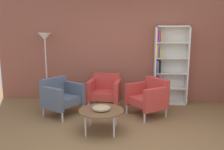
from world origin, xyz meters
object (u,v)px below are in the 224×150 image
Objects in this scene: armchair_spare_guest at (149,96)px; bookshelf_tall at (168,66)px; decorative_bowl at (101,108)px; armchair_near_window at (105,90)px; armchair_corner_red at (61,96)px; floor_lamp_torchiere at (45,45)px; coffee_table_low at (101,111)px.

bookshelf_tall is at bearing 114.43° from armchair_spare_guest.
armchair_near_window reaches higher than decorative_bowl.
bookshelf_tall reaches higher than armchair_corner_red.
bookshelf_tall reaches higher than floor_lamp_torchiere.
armchair_spare_guest is at bearing -55.75° from armchair_corner_red.
armchair_corner_red is (-0.88, -0.56, 0.00)m from armchair_near_window.
armchair_near_window is (-0.08, 1.36, -0.02)m from decorative_bowl.
decorative_bowl is 1.28m from armchair_spare_guest.
floor_lamp_torchiere is (-1.58, 1.68, 1.08)m from coffee_table_low.
floor_lamp_torchiere reaches higher than coffee_table_low.
armchair_near_window is 1.04m from armchair_corner_red.
coffee_table_low is 1.28m from armchair_spare_guest.
armchair_corner_red is at bearing -142.96° from armchair_near_window.
armchair_corner_red is 0.99× the size of armchair_spare_guest.
armchair_corner_red reaches higher than coffee_table_low.
floor_lamp_torchiere is at bearing 66.19° from armchair_corner_red.
decorative_bowl reaches higher than coffee_table_low.
armchair_corner_red is (-0.97, 0.81, -0.02)m from decorative_bowl.
floor_lamp_torchiere is at bearing 173.02° from armchair_near_window.
coffee_table_low is 2.50× the size of decorative_bowl.
armchair_near_window is at bearing -11.89° from floor_lamp_torchiere.
armchair_corner_red and armchair_spare_guest have the same top height.
floor_lamp_torchiere reaches higher than armchair_spare_guest.
armchair_near_window is at bearing -162.71° from bookshelf_tall.
bookshelf_tall is at bearing -35.77° from armchair_corner_red.
armchair_corner_red is (-2.38, -1.02, -0.51)m from bookshelf_tall.
decorative_bowl is at bearing -80.90° from armchair_spare_guest.
coffee_table_low is 0.84× the size of armchair_spare_guest.
decorative_bowl is at bearing -46.68° from floor_lamp_torchiere.
bookshelf_tall is 1.17m from armchair_spare_guest.
coffee_table_low is 0.85× the size of armchair_corner_red.
armchair_near_window and armchair_spare_guest have the same top height.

